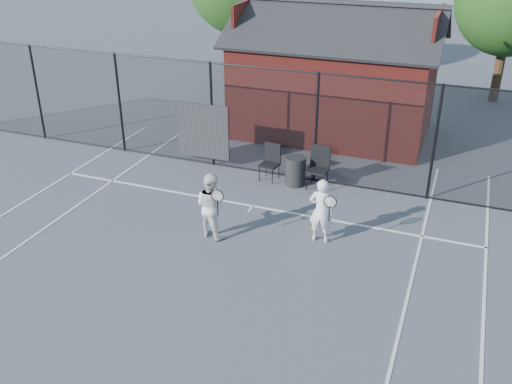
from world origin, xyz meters
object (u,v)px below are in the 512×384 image
(player_back, at_px, (211,205))
(waste_bin, at_px, (295,171))
(clubhouse, at_px, (335,84))
(player_front, at_px, (321,211))
(chair_left, at_px, (318,169))
(chair_right, at_px, (269,163))

(player_back, xyz_separation_m, waste_bin, (0.96, 3.23, -0.37))
(clubhouse, relative_size, waste_bin, 8.27)
(player_front, bearing_deg, chair_left, 106.91)
(chair_left, distance_m, waste_bin, 0.62)
(clubhouse, height_order, player_front, clubhouse)
(chair_left, height_order, waste_bin, chair_left)
(player_back, bearing_deg, chair_left, 64.38)
(player_front, xyz_separation_m, waste_bin, (-1.39, 2.58, -0.36))
(player_back, distance_m, waste_bin, 3.38)
(player_back, relative_size, waste_bin, 1.94)
(player_back, xyz_separation_m, chair_right, (0.21, 3.24, -0.27))
(player_back, bearing_deg, waste_bin, 73.50)
(chair_right, distance_m, waste_bin, 0.76)
(chair_left, xyz_separation_m, chair_right, (-1.35, 0.00, -0.06))
(clubhouse, bearing_deg, player_front, -77.99)
(player_back, xyz_separation_m, chair_left, (1.55, 3.24, -0.21))
(clubhouse, distance_m, waste_bin, 4.58)
(waste_bin, bearing_deg, chair_right, 178.87)
(clubhouse, xyz_separation_m, waste_bin, (0.10, -4.41, -1.21))
(clubhouse, height_order, waste_bin, clubhouse)
(player_back, distance_m, chair_right, 3.26)
(clubhouse, relative_size, chair_right, 6.58)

